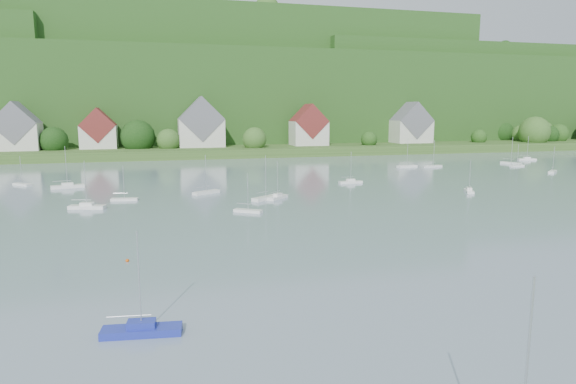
{
  "coord_description": "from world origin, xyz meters",
  "views": [
    {
      "loc": [
        -11.28,
        4.31,
        15.9
      ],
      "look_at": [
        7.47,
        75.0,
        4.0
      ],
      "focal_mm": 31.21,
      "sensor_mm": 36.0,
      "label": 1
    }
  ],
  "objects": [
    {
      "name": "far_shore_strip",
      "position": [
        0.0,
        200.0,
        1.5
      ],
      "size": [
        600.0,
        60.0,
        3.0
      ],
      "primitive_type": "cube",
      "color": "#31511E",
      "rests_on": "ground"
    },
    {
      "name": "forested_ridge",
      "position": [
        0.39,
        268.57,
        22.89
      ],
      "size": [
        620.0,
        181.22,
        69.89
      ],
      "color": "#194315",
      "rests_on": "ground"
    },
    {
      "name": "village_building_0",
      "position": [
        -55.0,
        187.0,
        9.51
      ],
      "size": [
        14.0,
        10.4,
        16.0
      ],
      "color": "beige",
      "rests_on": "far_shore_strip"
    },
    {
      "name": "village_building_1",
      "position": [
        -30.0,
        189.0,
        8.75
      ],
      "size": [
        12.0,
        9.36,
        14.0
      ],
      "color": "beige",
      "rests_on": "far_shore_strip"
    },
    {
      "name": "village_building_2",
      "position": [
        5.0,
        188.0,
        10.27
      ],
      "size": [
        16.0,
        11.44,
        18.0
      ],
      "color": "beige",
      "rests_on": "far_shore_strip"
    },
    {
      "name": "village_building_3",
      "position": [
        45.0,
        186.0,
        9.43
      ],
      "size": [
        13.0,
        10.4,
        15.5
      ],
      "color": "beige",
      "rests_on": "far_shore_strip"
    },
    {
      "name": "village_building_4",
      "position": [
        90.0,
        190.0,
        9.59
      ],
      "size": [
        15.0,
        10.4,
        16.5
      ],
      "color": "beige",
      "rests_on": "far_shore_strip"
    },
    {
      "name": "near_sailboat_1",
      "position": [
        -12.77,
        39.7,
        0.42
      ],
      "size": [
        5.8,
        2.26,
        7.63
      ],
      "rotation": [
        0.0,
        0.0,
        -0.12
      ],
      "color": "#1D299B",
      "rests_on": "ground"
    },
    {
      "name": "mooring_buoy_3",
      "position": [
        -14.68,
        58.44,
        0.0
      ],
      "size": [
        0.38,
        0.38,
        0.38
      ],
      "primitive_type": "sphere",
      "color": "#D54F0A",
      "rests_on": "ground"
    },
    {
      "name": "far_sailboat_cluster",
      "position": [
        7.6,
        114.6,
        0.37
      ],
      "size": [
        196.84,
        76.33,
        8.71
      ],
      "color": "white",
      "rests_on": "ground"
    }
  ]
}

